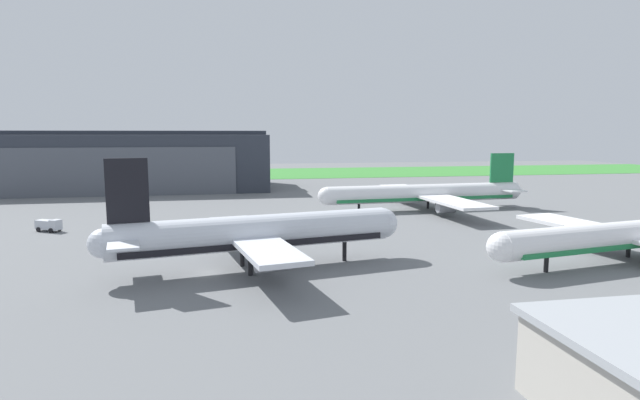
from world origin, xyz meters
name	(u,v)px	position (x,y,z in m)	size (l,w,h in m)	color
ground_plane	(209,273)	(0.00, 0.00, 0.00)	(440.00, 440.00, 0.00)	slate
grass_field_strip	(222,174)	(0.00, 151.49, 0.04)	(440.00, 56.00, 0.08)	#3A8535
maintenance_hangar	(132,162)	(-25.66, 98.04, 8.35)	(80.03, 34.39, 17.61)	#2D333D
airliner_near_right	(635,235)	(55.05, -4.56, 3.51)	(45.29, 38.39, 11.72)	white
airliner_near_left	(258,234)	(6.09, 0.48, 4.54)	(37.99, 29.85, 14.12)	silver
airliner_far_right	(425,194)	(45.26, 42.82, 3.64)	(48.09, 42.84, 12.37)	white
fuel_bowser	(49,225)	(-28.04, 31.54, 1.16)	(4.84, 3.74, 2.14)	#B7BCC6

